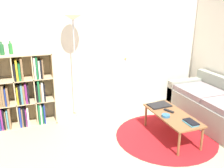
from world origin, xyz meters
The scene contains 12 objects.
wall_back centered at (0.01, 2.36, 1.29)m, with size 7.17×0.11×2.60m.
rug centered at (0.61, 0.94, 0.00)m, with size 1.57×1.57×0.01m.
bookshelf centered at (-1.44, 2.15, 0.59)m, with size 0.95×0.34×1.24m.
floor_lamp centered at (-0.56, 2.06, 1.54)m, with size 0.33×0.33×1.84m.
couch centered at (1.70, 0.98, 0.28)m, with size 0.84×1.87×0.74m.
coffee_table centered at (0.67, 0.89, 0.35)m, with size 0.46×1.03×0.39m.
laptop centered at (0.65, 1.25, 0.40)m, with size 0.36×0.26×0.02m.
bowl centered at (0.52, 0.85, 0.41)m, with size 0.12×0.12×0.04m.
book_stack_on_table centered at (0.73, 0.54, 0.40)m, with size 0.14×0.23×0.03m.
remote centered at (0.67, 1.00, 0.40)m, with size 0.11×0.17×0.02m.
bottle_middle centered at (-1.67, 2.15, 1.32)m, with size 0.07×0.07×0.21m.
bottle_right centered at (-1.54, 2.17, 1.32)m, with size 0.06×0.06×0.21m.
Camera 1 is at (-1.42, -2.04, 2.01)m, focal length 40.00 mm.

